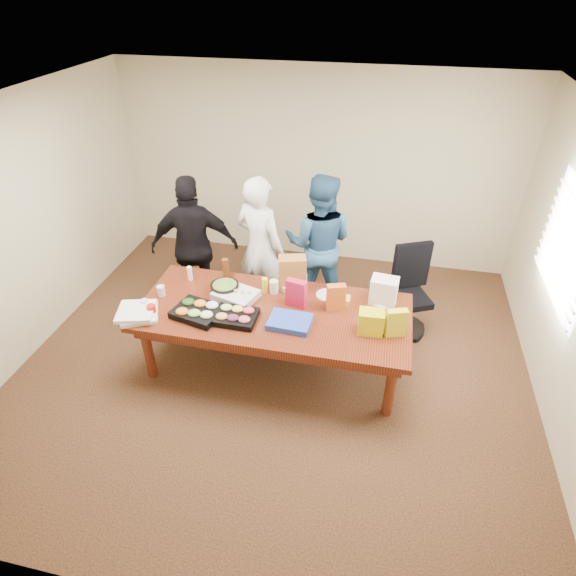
% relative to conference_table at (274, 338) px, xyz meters
% --- Properties ---
extents(floor, '(5.50, 5.00, 0.02)m').
position_rel_conference_table_xyz_m(floor, '(0.00, 0.00, -0.39)').
color(floor, '#47301E').
rests_on(floor, ground).
extents(ceiling, '(5.50, 5.00, 0.02)m').
position_rel_conference_table_xyz_m(ceiling, '(0.00, 0.00, 2.33)').
color(ceiling, white).
rests_on(ceiling, wall_back).
extents(wall_back, '(5.50, 0.04, 2.70)m').
position_rel_conference_table_xyz_m(wall_back, '(0.00, 2.50, 0.98)').
color(wall_back, beige).
rests_on(wall_back, floor).
extents(wall_front, '(5.50, 0.04, 2.70)m').
position_rel_conference_table_xyz_m(wall_front, '(0.00, -2.50, 0.98)').
color(wall_front, beige).
rests_on(wall_front, floor).
extents(wall_left, '(0.04, 5.00, 2.70)m').
position_rel_conference_table_xyz_m(wall_left, '(-2.75, 0.00, 0.98)').
color(wall_left, beige).
rests_on(wall_left, floor).
extents(window_panel, '(0.03, 1.40, 1.10)m').
position_rel_conference_table_xyz_m(window_panel, '(2.72, 0.60, 1.12)').
color(window_panel, white).
rests_on(window_panel, wall_right).
extents(window_blinds, '(0.04, 1.36, 1.00)m').
position_rel_conference_table_xyz_m(window_blinds, '(2.68, 0.60, 1.12)').
color(window_blinds, beige).
rests_on(window_blinds, wall_right).
extents(conference_table, '(2.80, 1.20, 0.75)m').
position_rel_conference_table_xyz_m(conference_table, '(0.00, 0.00, 0.00)').
color(conference_table, '#4C1C0F').
rests_on(conference_table, floor).
extents(office_chair, '(0.71, 0.71, 1.05)m').
position_rel_conference_table_xyz_m(office_chair, '(1.38, 0.90, 0.15)').
color(office_chair, black).
rests_on(office_chair, floor).
extents(person_center, '(0.77, 0.64, 1.79)m').
position_rel_conference_table_xyz_m(person_center, '(-0.40, 0.97, 0.52)').
color(person_center, white).
rests_on(person_center, floor).
extents(person_right, '(0.86, 0.67, 1.76)m').
position_rel_conference_table_xyz_m(person_right, '(0.26, 1.25, 0.50)').
color(person_right, '#29527A').
rests_on(person_right, floor).
extents(person_left, '(1.11, 0.69, 1.77)m').
position_rel_conference_table_xyz_m(person_left, '(-1.18, 0.86, 0.51)').
color(person_left, black).
rests_on(person_left, floor).
extents(veggie_tray, '(0.54, 0.46, 0.07)m').
position_rel_conference_table_xyz_m(veggie_tray, '(-0.73, -0.24, 0.41)').
color(veggie_tray, black).
rests_on(veggie_tray, conference_table).
extents(fruit_tray, '(0.43, 0.34, 0.06)m').
position_rel_conference_table_xyz_m(fruit_tray, '(-0.34, -0.23, 0.41)').
color(fruit_tray, black).
rests_on(fruit_tray, conference_table).
extents(sheet_cake, '(0.51, 0.44, 0.08)m').
position_rel_conference_table_xyz_m(sheet_cake, '(-0.44, 0.13, 0.41)').
color(sheet_cake, silver).
rests_on(sheet_cake, conference_table).
extents(salad_bowl, '(0.36, 0.36, 0.10)m').
position_rel_conference_table_xyz_m(salad_bowl, '(-0.59, 0.21, 0.42)').
color(salad_bowl, black).
rests_on(salad_bowl, conference_table).
extents(chip_bag_blue, '(0.43, 0.33, 0.06)m').
position_rel_conference_table_xyz_m(chip_bag_blue, '(0.21, -0.19, 0.41)').
color(chip_bag_blue, blue).
rests_on(chip_bag_blue, conference_table).
extents(chip_bag_red, '(0.22, 0.13, 0.31)m').
position_rel_conference_table_xyz_m(chip_bag_red, '(0.21, 0.13, 0.53)').
color(chip_bag_red, red).
rests_on(chip_bag_red, conference_table).
extents(chip_bag_yellow, '(0.21, 0.14, 0.29)m').
position_rel_conference_table_xyz_m(chip_bag_yellow, '(1.23, -0.14, 0.52)').
color(chip_bag_yellow, yellow).
rests_on(chip_bag_yellow, conference_table).
extents(chip_bag_orange, '(0.21, 0.14, 0.29)m').
position_rel_conference_table_xyz_m(chip_bag_orange, '(0.62, 0.15, 0.52)').
color(chip_bag_orange, '#C85A1F').
rests_on(chip_bag_orange, conference_table).
extents(mayo_jar, '(0.11, 0.11, 0.15)m').
position_rel_conference_table_xyz_m(mayo_jar, '(-0.07, 0.31, 0.45)').
color(mayo_jar, silver).
rests_on(mayo_jar, conference_table).
extents(mustard_bottle, '(0.07, 0.07, 0.18)m').
position_rel_conference_table_xyz_m(mustard_bottle, '(-0.17, 0.30, 0.46)').
color(mustard_bottle, yellow).
rests_on(mustard_bottle, conference_table).
extents(dressing_bottle, '(0.09, 0.09, 0.22)m').
position_rel_conference_table_xyz_m(dressing_bottle, '(-0.68, 0.51, 0.49)').
color(dressing_bottle, '#592E13').
rests_on(dressing_bottle, conference_table).
extents(ranch_bottle, '(0.07, 0.07, 0.16)m').
position_rel_conference_table_xyz_m(ranch_bottle, '(-1.05, 0.36, 0.46)').
color(ranch_bottle, white).
rests_on(ranch_bottle, conference_table).
extents(banana_bunch, '(0.23, 0.14, 0.08)m').
position_rel_conference_table_xyz_m(banana_bunch, '(0.64, 0.27, 0.41)').
color(banana_bunch, gold).
rests_on(banana_bunch, conference_table).
extents(bread_loaf, '(0.33, 0.16, 0.13)m').
position_rel_conference_table_xyz_m(bread_loaf, '(0.09, 0.48, 0.44)').
color(bread_loaf, olive).
rests_on(bread_loaf, conference_table).
extents(kraft_bag, '(0.32, 0.24, 0.38)m').
position_rel_conference_table_xyz_m(kraft_bag, '(0.10, 0.45, 0.56)').
color(kraft_bag, '#9A652E').
rests_on(kraft_bag, conference_table).
extents(red_cup, '(0.09, 0.09, 0.12)m').
position_rel_conference_table_xyz_m(red_cup, '(-1.18, -0.34, 0.43)').
color(red_cup, red).
rests_on(red_cup, conference_table).
extents(clear_cup_a, '(0.08, 0.08, 0.11)m').
position_rel_conference_table_xyz_m(clear_cup_a, '(-1.30, -0.25, 0.43)').
color(clear_cup_a, silver).
rests_on(clear_cup_a, conference_table).
extents(clear_cup_b, '(0.10, 0.10, 0.12)m').
position_rel_conference_table_xyz_m(clear_cup_b, '(-1.24, 0.00, 0.43)').
color(clear_cup_b, silver).
rests_on(clear_cup_b, conference_table).
extents(pizza_box_lower, '(0.47, 0.47, 0.04)m').
position_rel_conference_table_xyz_m(pizza_box_lower, '(-1.30, -0.38, 0.40)').
color(pizza_box_lower, beige).
rests_on(pizza_box_lower, conference_table).
extents(pizza_box_upper, '(0.44, 0.44, 0.04)m').
position_rel_conference_table_xyz_m(pizza_box_upper, '(-1.33, -0.39, 0.44)').
color(pizza_box_upper, white).
rests_on(pizza_box_upper, pizza_box_lower).
extents(plate_a, '(0.36, 0.36, 0.02)m').
position_rel_conference_table_xyz_m(plate_a, '(1.09, 0.41, 0.38)').
color(plate_a, white).
rests_on(plate_a, conference_table).
extents(plate_b, '(0.25, 0.25, 0.01)m').
position_rel_conference_table_xyz_m(plate_b, '(0.50, 0.37, 0.38)').
color(plate_b, silver).
rests_on(plate_b, conference_table).
extents(dip_bowl_a, '(0.18, 0.18, 0.06)m').
position_rel_conference_table_xyz_m(dip_bowl_a, '(0.06, 0.39, 0.41)').
color(dip_bowl_a, beige).
rests_on(dip_bowl_a, conference_table).
extents(dip_bowl_b, '(0.17, 0.17, 0.06)m').
position_rel_conference_table_xyz_m(dip_bowl_b, '(-0.62, 0.32, 0.40)').
color(dip_bowl_b, beige).
rests_on(dip_bowl_b, conference_table).
extents(grocery_bag_white, '(0.29, 0.22, 0.29)m').
position_rel_conference_table_xyz_m(grocery_bag_white, '(1.09, 0.38, 0.52)').
color(grocery_bag_white, white).
rests_on(grocery_bag_white, conference_table).
extents(grocery_bag_yellow, '(0.25, 0.18, 0.24)m').
position_rel_conference_table_xyz_m(grocery_bag_yellow, '(0.99, -0.14, 0.50)').
color(grocery_bag_yellow, yellow).
rests_on(grocery_bag_yellow, conference_table).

